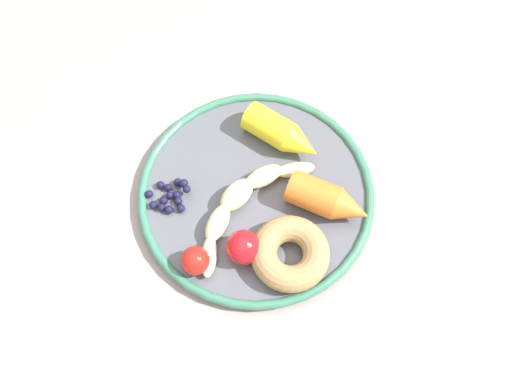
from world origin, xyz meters
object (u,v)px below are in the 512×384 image
Objects in this scene: carrot_yellow at (282,134)px; blueberry_pile at (170,196)px; tomato_mid at (195,261)px; tomato_near at (243,247)px; banana at (243,201)px; plate at (256,193)px; donut at (290,253)px; carrot_orange at (328,200)px; dining_table at (234,206)px.

blueberry_pile is (0.15, 0.08, -0.01)m from carrot_yellow.
tomato_mid is at bearing 58.11° from carrot_yellow.
carrot_yellow is 1.89× the size of blueberry_pile.
tomato_near is at bearing 72.30° from carrot_yellow.
banana is at bearing -88.85° from tomato_near.
plate is 0.09m from carrot_yellow.
tomato_near reaches higher than blueberry_pile.
tomato_mid is at bearing 4.69° from donut.
carrot_orange is 2.64× the size of tomato_near.
plate is at bearing 64.85° from carrot_yellow.
tomato_mid reaches higher than donut.
tomato_mid is at bearing 112.49° from blueberry_pile.
tomato_mid is at bearing 53.55° from plate.
blueberry_pile is (0.20, -0.01, -0.01)m from carrot_orange.
plate reaches higher than dining_table.
plate is 1.90× the size of banana.
tomato_mid is (0.16, 0.08, -0.00)m from carrot_orange.
donut reaches higher than dining_table.
carrot_yellow is (-0.07, -0.05, 0.13)m from dining_table.
donut is (-0.07, 0.12, 0.13)m from dining_table.
donut is at bearing 53.65° from carrot_orange.
carrot_yellow reaches higher than tomato_mid.
dining_table is 11.16× the size of carrot_orange.
banana is 0.11m from carrot_orange.
donut is (-0.01, 0.17, -0.00)m from carrot_yellow.
banana is at bearing 47.56° from plate.
tomato_near is (-0.10, 0.07, 0.01)m from blueberry_pile.
plate is 0.09m from tomato_near.
tomato_near reaches higher than donut.
tomato_mid is at bearing 25.18° from carrot_orange.
donut reaches higher than banana.
tomato_near is at bearing -165.02° from tomato_mid.
plate is 7.20× the size of tomato_near.
tomato_mid is (0.11, 0.17, -0.00)m from carrot_yellow.
carrot_yellow is at bearing -145.13° from dining_table.
donut is 2.71× the size of tomato_mid.
tomato_near is at bearing -6.18° from donut.
dining_table is 0.15m from blueberry_pile.
carrot_orange is at bearing 166.48° from plate.
carrot_orange is (-0.11, 0.00, 0.01)m from banana.
carrot_yellow is (-0.05, -0.09, 0.01)m from banana.
carrot_orange reaches higher than banana.
tomato_mid is (0.06, 0.08, 0.01)m from banana.
dining_table is 0.12m from plate.
plate is (-0.03, 0.03, 0.11)m from dining_table.
carrot_orange is (-0.12, 0.05, 0.13)m from dining_table.
tomato_near is at bearing 79.61° from plate.
plate is at bearing -175.59° from blueberry_pile.
dining_table is 11.25× the size of carrot_yellow.
tomato_mid is (0.07, 0.10, 0.02)m from plate.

